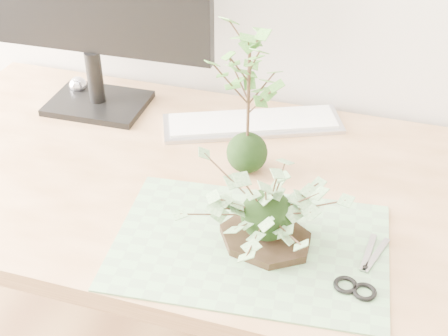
# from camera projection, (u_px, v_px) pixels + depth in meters

# --- Properties ---
(desk) EXTENTS (1.60, 0.70, 0.74)m
(desk) POSITION_uv_depth(u_px,v_px,m) (266.00, 224.00, 1.27)
(desk) COLOR tan
(desk) RESTS_ON ground_plane
(cutting_mat) EXTENTS (0.50, 0.36, 0.00)m
(cutting_mat) POSITION_uv_depth(u_px,v_px,m) (250.00, 246.00, 1.09)
(cutting_mat) COLOR gray
(cutting_mat) RESTS_ON desk
(stone_dish) EXTENTS (0.20, 0.20, 0.01)m
(stone_dish) POSITION_uv_depth(u_px,v_px,m) (266.00, 238.00, 1.09)
(stone_dish) COLOR black
(stone_dish) RESTS_ON cutting_mat
(ivy_kokedama) EXTENTS (0.33, 0.33, 0.18)m
(ivy_kokedama) POSITION_uv_depth(u_px,v_px,m) (268.00, 195.00, 1.04)
(ivy_kokedama) COLOR black
(ivy_kokedama) RESTS_ON stone_dish
(maple_kokedama) EXTENTS (0.22, 0.22, 0.35)m
(maple_kokedama) POSITION_uv_depth(u_px,v_px,m) (249.00, 61.00, 1.14)
(maple_kokedama) COLOR black
(maple_kokedama) RESTS_ON desk
(keyboard) EXTENTS (0.42, 0.27, 0.02)m
(keyboard) POSITION_uv_depth(u_px,v_px,m) (253.00, 123.00, 1.42)
(keyboard) COLOR #B0B0BA
(keyboard) RESTS_ON desk
(foil_ball) EXTENTS (0.04, 0.04, 0.04)m
(foil_ball) POSITION_uv_depth(u_px,v_px,m) (78.00, 86.00, 1.53)
(foil_ball) COLOR silver
(foil_ball) RESTS_ON desk
(scissors) EXTENTS (0.08, 0.16, 0.01)m
(scissors) POSITION_uv_depth(u_px,v_px,m) (362.00, 281.00, 1.01)
(scissors) COLOR gray
(scissors) RESTS_ON cutting_mat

